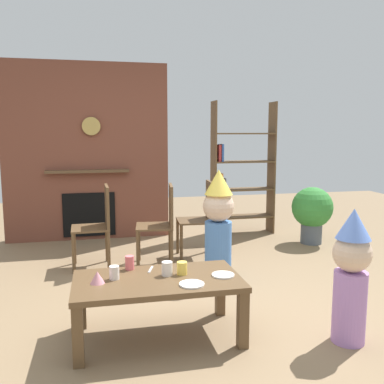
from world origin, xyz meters
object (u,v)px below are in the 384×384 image
Objects in this scene: birthday_cake_slice at (97,277)px; dining_chair_right at (202,214)px; paper_plate_front at (223,275)px; bookshelf at (238,175)px; dining_chair_middle at (163,220)px; paper_cup_far_left at (130,263)px; coffee_table at (158,287)px; child_in_pink at (218,222)px; paper_plate_rear at (192,284)px; dining_chair_left at (99,221)px; potted_plant_tall at (312,210)px; paper_cup_near_right at (167,269)px; paper_cup_near_left at (114,273)px; child_with_cone_hat at (351,273)px; paper_cup_center at (182,268)px.

dining_chair_right is at bearing 57.21° from birthday_cake_slice.
bookshelf is at bearing 69.28° from paper_plate_front.
birthday_cake_slice is 1.82m from dining_chair_middle.
coffee_table is at bearing -54.04° from paper_cup_far_left.
child_in_pink is 0.81m from dining_chair_right.
dining_chair_right reaches higher than paper_plate_rear.
paper_plate_rear is at bearing 77.94° from dining_chair_right.
dining_chair_left is 1.00× the size of dining_chair_right.
potted_plant_tall reaches higher than birthday_cake_slice.
paper_plate_front is 0.15× the size of child_in_pink.
paper_plate_front is (0.39, -0.10, -0.04)m from paper_cup_near_right.
paper_cup_near_right is 0.62× the size of paper_plate_front.
coffee_table is at bearing -9.39° from paper_cup_near_left.
paper_cup_near_left is at bearing 76.90° from dining_chair_middle.
paper_plate_rear is 0.23× the size of potted_plant_tall.
child_in_pink reaches higher than paper_cup_near_left.
child_in_pink is at bearing 75.60° from paper_plate_front.
coffee_table is 2.04m from dining_chair_right.
dining_chair_middle is (0.47, 1.42, 0.02)m from paper_cup_far_left.
child_with_cone_hat is at bearing -20.32° from paper_plate_front.
dining_chair_right is at bearing 59.01° from paper_cup_near_left.
coffee_table is at bearing 70.86° from dining_chair_right.
paper_cup_center is at bearing 5.06° from birthday_cake_slice.
paper_cup_near_left is at bearing 62.86° from dining_chair_right.
child_with_cone_hat is 2.71m from dining_chair_left.
potted_plant_tall is at bearing -165.97° from dining_chair_right.
dining_chair_middle is at bearing 67.07° from birthday_cake_slice.
paper_plate_rear is 0.19× the size of dining_chair_right.
coffee_table is 1.70m from dining_chair_middle.
paper_cup_near_right reaches higher than paper_plate_front.
paper_cup_center is 1.63m from dining_chair_middle.
potted_plant_tall is at bearing -159.80° from dining_chair_middle.
paper_cup_near_right is 3.11m from potted_plant_tall.
birthday_cake_slice is at bearing 177.33° from paper_plate_front.
paper_cup_center is 1.19m from child_with_cone_hat.
paper_cup_near_right is 0.97× the size of paper_cup_far_left.
paper_cup_center is (0.49, -0.00, -0.00)m from paper_cup_near_left.
bookshelf is 3.20m from paper_cup_far_left.
coffee_table is at bearing 1.02° from birthday_cake_slice.
bookshelf is 20.29× the size of paper_cup_center.
paper_cup_near_right is 1.96m from dining_chair_right.
dining_chair_right is (-0.79, -1.02, -0.36)m from bookshelf.
potted_plant_tall is at bearing 159.38° from child_in_pink.
child_with_cone_hat reaches higher than dining_chair_right.
child_with_cone_hat is (1.60, -0.41, 0.02)m from paper_cup_near_left.
paper_cup_near_right is 0.32m from paper_cup_far_left.
dining_chair_left is at bearing 107.41° from paper_plate_rear.
child_in_pink reaches higher than child_with_cone_hat.
paper_cup_center is at bearing 161.50° from paper_plate_front.
potted_plant_tall is at bearing -97.57° from child_with_cone_hat.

